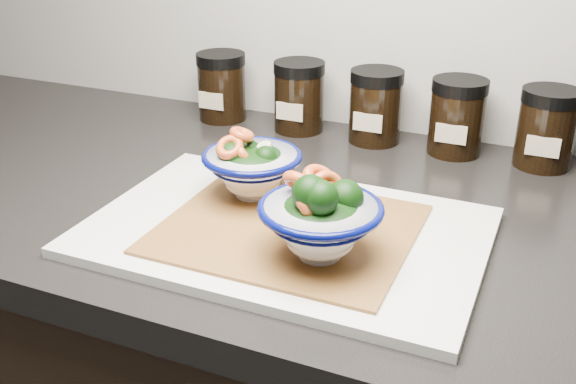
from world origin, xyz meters
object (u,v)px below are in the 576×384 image
at_px(cutting_board, 285,232).
at_px(bowl_left, 251,167).
at_px(spice_jar_e, 547,128).
at_px(bowl_right, 321,220).
at_px(spice_jar_c, 376,106).
at_px(spice_jar_d, 457,117).
at_px(spice_jar_b, 299,96).
at_px(spice_jar_a, 222,86).

bearing_deg(cutting_board, bowl_left, 141.75).
bearing_deg(bowl_left, spice_jar_e, 41.32).
relative_size(bowl_right, spice_jar_e, 1.16).
bearing_deg(cutting_board, bowl_right, -38.86).
bearing_deg(bowl_left, spice_jar_c, 75.54).
distance_m(bowl_right, spice_jar_e, 0.43).
bearing_deg(spice_jar_d, bowl_right, -99.83).
relative_size(spice_jar_d, spice_jar_e, 1.00).
xyz_separation_m(spice_jar_b, spice_jar_e, (0.38, 0.00, 0.00)).
relative_size(spice_jar_a, spice_jar_e, 1.00).
bearing_deg(cutting_board, spice_jar_b, 110.10).
bearing_deg(bowl_right, spice_jar_e, 63.61).
xyz_separation_m(spice_jar_a, spice_jar_d, (0.39, 0.00, 0.00)).
relative_size(bowl_right, spice_jar_a, 1.16).
distance_m(bowl_right, spice_jar_c, 0.39).
xyz_separation_m(cutting_board, spice_jar_a, (-0.27, 0.34, 0.05)).
bearing_deg(bowl_right, spice_jar_d, 80.17).
bearing_deg(spice_jar_d, cutting_board, -110.74).
xyz_separation_m(bowl_left, spice_jar_e, (0.32, 0.28, 0.00)).
bearing_deg(spice_jar_b, spice_jar_c, 0.00).
bearing_deg(spice_jar_c, spice_jar_d, 0.00).
bearing_deg(bowl_right, spice_jar_a, 130.03).
height_order(cutting_board, spice_jar_c, spice_jar_c).
height_order(cutting_board, spice_jar_e, spice_jar_e).
xyz_separation_m(cutting_board, spice_jar_c, (0.00, 0.34, 0.05)).
relative_size(spice_jar_b, spice_jar_c, 1.00).
distance_m(cutting_board, spice_jar_e, 0.43).
bearing_deg(spice_jar_c, bowl_left, -104.46).
bearing_deg(spice_jar_a, bowl_right, -49.97).
distance_m(spice_jar_c, spice_jar_e, 0.25).
bearing_deg(spice_jar_d, spice_jar_a, 180.00).
xyz_separation_m(spice_jar_c, spice_jar_e, (0.25, 0.00, 0.00)).
bearing_deg(spice_jar_b, bowl_left, -79.14).
relative_size(bowl_left, spice_jar_a, 1.10).
relative_size(bowl_left, spice_jar_e, 1.10).
height_order(cutting_board, spice_jar_b, spice_jar_b).
bearing_deg(cutting_board, spice_jar_d, 69.26).
bearing_deg(spice_jar_b, spice_jar_d, 0.00).
height_order(bowl_left, spice_jar_b, spice_jar_b).
height_order(cutting_board, spice_jar_d, spice_jar_d).
relative_size(spice_jar_a, spice_jar_b, 1.00).
height_order(bowl_left, spice_jar_d, spice_jar_d).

